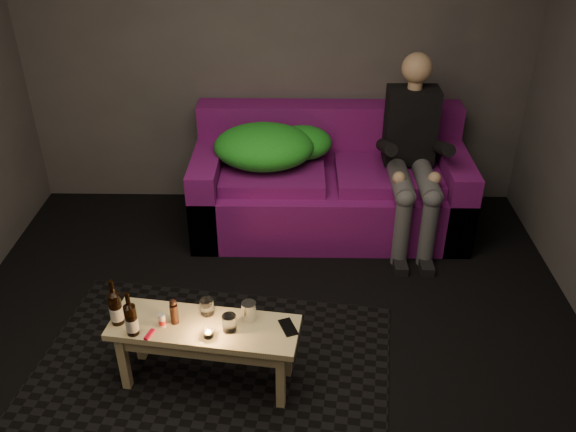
# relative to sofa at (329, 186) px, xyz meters

# --- Properties ---
(floor) EXTENTS (4.50, 4.50, 0.00)m
(floor) POSITION_rel_sofa_xyz_m (-0.42, -1.82, -0.32)
(floor) COLOR black
(floor) RESTS_ON ground
(room) EXTENTS (4.50, 4.50, 4.50)m
(room) POSITION_rel_sofa_xyz_m (-0.42, -1.35, 1.32)
(room) COLOR silver
(room) RESTS_ON ground
(rug) EXTENTS (2.23, 1.76, 0.01)m
(rug) POSITION_rel_sofa_xyz_m (-0.75, -1.70, -0.32)
(rug) COLOR black
(rug) RESTS_ON floor
(sofa) EXTENTS (2.08, 0.94, 0.89)m
(sofa) POSITION_rel_sofa_xyz_m (0.00, 0.00, 0.00)
(sofa) COLOR #781067
(sofa) RESTS_ON floor
(green_blanket) EXTENTS (0.92, 0.62, 0.31)m
(green_blanket) POSITION_rel_sofa_xyz_m (-0.46, -0.01, 0.35)
(green_blanket) COLOR #1A9428
(green_blanket) RESTS_ON sofa
(person) EXTENTS (0.37, 0.86, 1.39)m
(person) POSITION_rel_sofa_xyz_m (0.59, -0.17, 0.40)
(person) COLOR black
(person) RESTS_ON sofa
(coffee_table) EXTENTS (1.06, 0.46, 0.42)m
(coffee_table) POSITION_rel_sofa_xyz_m (-0.75, -1.75, 0.02)
(coffee_table) COLOR tan
(coffee_table) RESTS_ON rug
(beer_bottle_a) EXTENTS (0.07, 0.07, 0.28)m
(beer_bottle_a) POSITION_rel_sofa_xyz_m (-1.21, -1.74, 0.20)
(beer_bottle_a) COLOR black
(beer_bottle_a) RESTS_ON coffee_table
(beer_bottle_b) EXTENTS (0.07, 0.07, 0.27)m
(beer_bottle_b) POSITION_rel_sofa_xyz_m (-1.11, -1.82, 0.19)
(beer_bottle_b) COLOR black
(beer_bottle_b) RESTS_ON coffee_table
(salt_shaker) EXTENTS (0.04, 0.04, 0.08)m
(salt_shaker) POSITION_rel_sofa_xyz_m (-0.97, -1.76, 0.13)
(salt_shaker) COLOR silver
(salt_shaker) RESTS_ON coffee_table
(pepper_mill) EXTENTS (0.05, 0.05, 0.12)m
(pepper_mill) POSITION_rel_sofa_xyz_m (-0.90, -1.73, 0.15)
(pepper_mill) COLOR black
(pepper_mill) RESTS_ON coffee_table
(tumbler_back) EXTENTS (0.10, 0.10, 0.09)m
(tumbler_back) POSITION_rel_sofa_xyz_m (-0.74, -1.65, 0.14)
(tumbler_back) COLOR white
(tumbler_back) RESTS_ON coffee_table
(tealight) EXTENTS (0.05, 0.05, 0.04)m
(tealight) POSITION_rel_sofa_xyz_m (-0.71, -1.84, 0.12)
(tealight) COLOR white
(tealight) RESTS_ON coffee_table
(tumbler_front) EXTENTS (0.09, 0.09, 0.09)m
(tumbler_front) POSITION_rel_sofa_xyz_m (-0.60, -1.78, 0.14)
(tumbler_front) COLOR white
(tumbler_front) RESTS_ON coffee_table
(steel_cup) EXTENTS (0.09, 0.09, 0.11)m
(steel_cup) POSITION_rel_sofa_xyz_m (-0.51, -1.70, 0.15)
(steel_cup) COLOR silver
(steel_cup) RESTS_ON coffee_table
(smartphone) EXTENTS (0.11, 0.15, 0.01)m
(smartphone) POSITION_rel_sofa_xyz_m (-0.29, -1.76, 0.10)
(smartphone) COLOR black
(smartphone) RESTS_ON coffee_table
(red_lighter) EXTENTS (0.05, 0.08, 0.01)m
(red_lighter) POSITION_rel_sofa_xyz_m (-1.02, -1.84, 0.10)
(red_lighter) COLOR red
(red_lighter) RESTS_ON coffee_table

